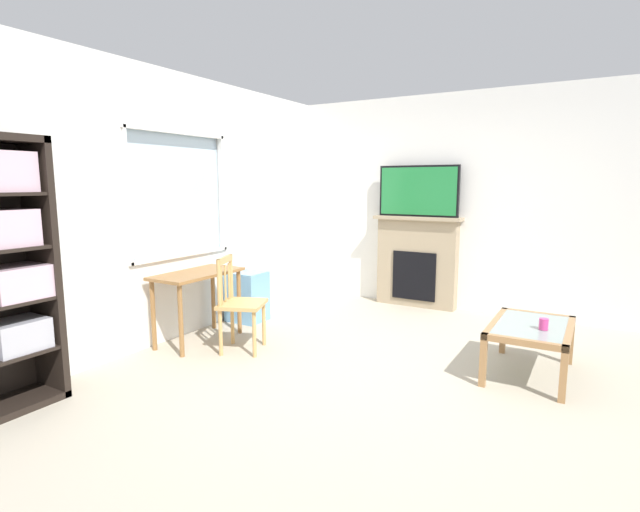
{
  "coord_description": "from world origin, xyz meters",
  "views": [
    {
      "loc": [
        -3.52,
        -1.54,
        1.58
      ],
      "look_at": [
        0.08,
        0.56,
        0.95
      ],
      "focal_mm": 27.05,
      "sensor_mm": 36.0,
      "label": 1
    }
  ],
  "objects_px": {
    "plastic_drawer_unit": "(247,296)",
    "desk_under_window": "(198,284)",
    "tv": "(418,191)",
    "sippy_cup": "(544,324)",
    "wooden_chair": "(239,303)",
    "fireplace": "(417,261)",
    "coffee_table": "(531,332)"
  },
  "relations": [
    {
      "from": "sippy_cup",
      "to": "coffee_table",
      "type": "bearing_deg",
      "value": 44.88
    },
    {
      "from": "wooden_chair",
      "to": "fireplace",
      "type": "xyz_separation_m",
      "value": [
        2.47,
        -0.89,
        0.12
      ]
    },
    {
      "from": "plastic_drawer_unit",
      "to": "fireplace",
      "type": "bearing_deg",
      "value": -41.52
    },
    {
      "from": "plastic_drawer_unit",
      "to": "coffee_table",
      "type": "xyz_separation_m",
      "value": [
        -0.08,
        -3.03,
        0.08
      ]
    },
    {
      "from": "plastic_drawer_unit",
      "to": "coffee_table",
      "type": "distance_m",
      "value": 3.03
    },
    {
      "from": "wooden_chair",
      "to": "coffee_table",
      "type": "distance_m",
      "value": 2.58
    },
    {
      "from": "tv",
      "to": "fireplace",
      "type": "bearing_deg",
      "value": 0.0
    },
    {
      "from": "tv",
      "to": "coffee_table",
      "type": "height_order",
      "value": "tv"
    },
    {
      "from": "tv",
      "to": "coffee_table",
      "type": "bearing_deg",
      "value": -137.28
    },
    {
      "from": "wooden_chair",
      "to": "plastic_drawer_unit",
      "type": "height_order",
      "value": "wooden_chair"
    },
    {
      "from": "desk_under_window",
      "to": "wooden_chair",
      "type": "bearing_deg",
      "value": -89.76
    },
    {
      "from": "wooden_chair",
      "to": "tv",
      "type": "xyz_separation_m",
      "value": [
        2.45,
        -0.89,
        1.02
      ]
    },
    {
      "from": "desk_under_window",
      "to": "tv",
      "type": "relative_size",
      "value": 0.9
    },
    {
      "from": "wooden_chair",
      "to": "tv",
      "type": "distance_m",
      "value": 2.8
    },
    {
      "from": "coffee_table",
      "to": "plastic_drawer_unit",
      "type": "bearing_deg",
      "value": 88.47
    },
    {
      "from": "desk_under_window",
      "to": "sippy_cup",
      "type": "xyz_separation_m",
      "value": [
        0.65,
        -3.08,
        -0.11
      ]
    },
    {
      "from": "coffee_table",
      "to": "sippy_cup",
      "type": "xyz_separation_m",
      "value": [
        -0.1,
        -0.1,
        0.11
      ]
    },
    {
      "from": "desk_under_window",
      "to": "plastic_drawer_unit",
      "type": "height_order",
      "value": "desk_under_window"
    },
    {
      "from": "wooden_chair",
      "to": "fireplace",
      "type": "height_order",
      "value": "fireplace"
    },
    {
      "from": "desk_under_window",
      "to": "sippy_cup",
      "type": "distance_m",
      "value": 3.15
    },
    {
      "from": "coffee_table",
      "to": "sippy_cup",
      "type": "bearing_deg",
      "value": -135.12
    },
    {
      "from": "tv",
      "to": "sippy_cup",
      "type": "bearing_deg",
      "value": -137.15
    },
    {
      "from": "fireplace",
      "to": "coffee_table",
      "type": "distance_m",
      "value": 2.35
    },
    {
      "from": "plastic_drawer_unit",
      "to": "tv",
      "type": "distance_m",
      "value": 2.49
    },
    {
      "from": "plastic_drawer_unit",
      "to": "desk_under_window",
      "type": "bearing_deg",
      "value": -176.55
    },
    {
      "from": "desk_under_window",
      "to": "sippy_cup",
      "type": "relative_size",
      "value": 10.21
    },
    {
      "from": "fireplace",
      "to": "sippy_cup",
      "type": "height_order",
      "value": "fireplace"
    },
    {
      "from": "wooden_chair",
      "to": "tv",
      "type": "relative_size",
      "value": 0.88
    },
    {
      "from": "fireplace",
      "to": "sippy_cup",
      "type": "bearing_deg",
      "value": -137.44
    },
    {
      "from": "wooden_chair",
      "to": "sippy_cup",
      "type": "xyz_separation_m",
      "value": [
        0.65,
        -2.57,
        0.01
      ]
    },
    {
      "from": "sippy_cup",
      "to": "fireplace",
      "type": "bearing_deg",
      "value": 42.56
    },
    {
      "from": "tv",
      "to": "sippy_cup",
      "type": "relative_size",
      "value": 11.36
    }
  ]
}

